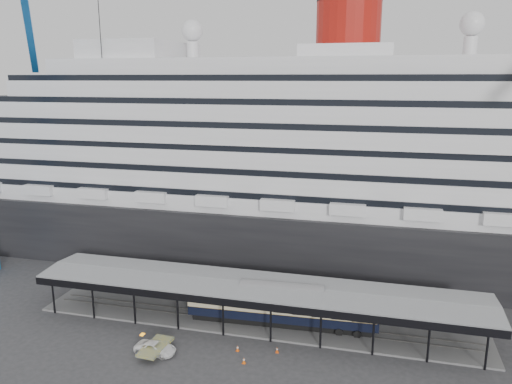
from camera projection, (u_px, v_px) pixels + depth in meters
ground at (245, 342)px, 57.89m from camera, size 200.00×200.00×0.00m
cruise_ship at (296, 148)px, 83.96m from camera, size 130.00×30.00×43.90m
platform_canopy at (255, 305)px, 62.08m from camera, size 56.00×9.18×5.30m
port_truck at (155, 348)px, 55.36m from camera, size 4.79×2.44×1.30m
pullman_carriage at (282, 305)px, 61.17m from camera, size 23.41×4.09×22.87m
traffic_cone_left at (238, 348)px, 55.91m from camera, size 0.43×0.43×0.70m
traffic_cone_mid at (244, 360)px, 53.49m from camera, size 0.43×0.43×0.73m
traffic_cone_right at (277, 350)px, 55.60m from camera, size 0.44×0.44×0.69m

